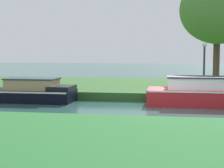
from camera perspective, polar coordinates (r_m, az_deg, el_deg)
name	(u,v)px	position (r m, az deg, el deg)	size (l,w,h in m)	color
ground_plane	(160,109)	(15.17, 7.62, -3.91)	(120.00, 120.00, 0.00)	#29504B
riverbank_far	(164,88)	(22.09, 8.27, -0.57)	(72.00, 10.00, 0.40)	#2B5524
red_barge	(202,93)	(16.33, 14.15, -1.32)	(4.49, 1.82, 1.30)	red
black_narrowboat	(34,92)	(17.56, -12.36, -1.20)	(4.04, 1.82, 1.13)	black
willow_tree_left	(219,10)	(23.92, 16.62, 11.23)	(4.89, 3.27, 6.78)	brown
lamp_post	(204,60)	(18.35, 14.47, 3.73)	(0.24, 0.24, 2.45)	#333338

